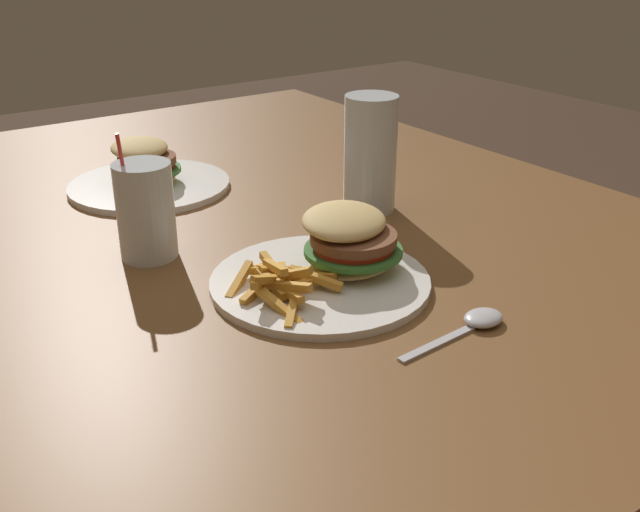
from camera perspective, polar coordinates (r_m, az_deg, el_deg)
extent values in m
cube|color=brown|center=(1.08, -12.50, 0.64)|extent=(1.40, 1.41, 0.03)
cylinder|color=brown|center=(2.01, -2.39, 1.37)|extent=(0.08, 0.08, 0.70)
cylinder|color=white|center=(0.91, 0.00, -1.98)|extent=(0.27, 0.27, 0.01)
ellipsoid|color=#DBB770|center=(0.93, 2.53, -0.34)|extent=(0.14, 0.12, 0.02)
cylinder|color=#38752D|center=(0.93, 2.54, 0.41)|extent=(0.15, 0.15, 0.01)
cylinder|color=red|center=(0.92, 2.55, 0.84)|extent=(0.12, 0.12, 0.01)
cylinder|color=brown|center=(0.92, 2.56, 1.41)|extent=(0.13, 0.13, 0.01)
ellipsoid|color=#DBB770|center=(0.92, 1.87, 2.71)|extent=(0.14, 0.13, 0.04)
cube|color=gold|center=(0.88, -3.43, -0.88)|extent=(0.02, 0.07, 0.02)
cube|color=gold|center=(0.83, -2.95, -4.03)|extent=(0.02, 0.08, 0.03)
cube|color=gold|center=(0.91, -3.58, -1.10)|extent=(0.07, 0.04, 0.02)
cube|color=gold|center=(0.89, -3.48, -1.08)|extent=(0.02, 0.08, 0.02)
cube|color=gold|center=(0.88, -0.35, -1.69)|extent=(0.04, 0.06, 0.02)
cube|color=gold|center=(0.86, -4.36, -1.85)|extent=(0.06, 0.06, 0.03)
cube|color=gold|center=(0.87, -4.81, -2.50)|extent=(0.06, 0.03, 0.02)
cube|color=gold|center=(0.89, -0.51, -1.55)|extent=(0.03, 0.06, 0.02)
cube|color=gold|center=(0.88, -0.45, -1.87)|extent=(0.07, 0.02, 0.01)
cube|color=gold|center=(0.87, -2.99, -1.54)|extent=(0.05, 0.07, 0.04)
cube|color=gold|center=(0.87, -3.72, -2.13)|extent=(0.02, 0.07, 0.01)
cube|color=gold|center=(0.90, -3.05, -1.12)|extent=(0.06, 0.01, 0.02)
cube|color=gold|center=(0.88, -2.99, -1.39)|extent=(0.04, 0.05, 0.01)
cube|color=gold|center=(0.85, -2.48, -2.31)|extent=(0.03, 0.06, 0.02)
cube|color=gold|center=(0.89, -6.15, -1.89)|extent=(0.06, 0.05, 0.03)
cube|color=gold|center=(0.83, -2.09, -3.97)|extent=(0.06, 0.06, 0.02)
cube|color=gold|center=(0.89, -3.40, -1.14)|extent=(0.02, 0.07, 0.02)
cube|color=gold|center=(0.86, -3.23, -1.75)|extent=(0.08, 0.02, 0.03)
cube|color=gold|center=(0.86, -2.68, -2.67)|extent=(0.01, 0.07, 0.02)
cube|color=gold|center=(0.90, -0.90, -1.41)|extent=(0.05, 0.07, 0.02)
cylinder|color=silver|center=(1.13, 3.85, 7.77)|extent=(0.08, 0.08, 0.17)
cylinder|color=gold|center=(1.13, 3.84, 7.22)|extent=(0.07, 0.07, 0.15)
cylinder|color=silver|center=(0.99, -13.15, 3.37)|extent=(0.07, 0.07, 0.13)
cylinder|color=#EFA819|center=(1.00, -13.08, 2.68)|extent=(0.07, 0.07, 0.10)
cylinder|color=red|center=(0.99, -14.41, 4.56)|extent=(0.03, 0.03, 0.17)
ellipsoid|color=silver|center=(0.85, 12.34, -4.62)|extent=(0.05, 0.04, 0.01)
cube|color=silver|center=(0.80, 8.93, -6.61)|extent=(0.11, 0.02, 0.00)
cylinder|color=white|center=(1.27, -12.86, 5.27)|extent=(0.26, 0.26, 0.01)
ellipsoid|color=#DBB770|center=(1.27, -12.92, 5.88)|extent=(0.13, 0.12, 0.02)
cylinder|color=#38752D|center=(1.26, -12.97, 6.43)|extent=(0.15, 0.15, 0.01)
cylinder|color=red|center=(1.26, -13.01, 6.75)|extent=(0.12, 0.12, 0.01)
cylinder|color=brown|center=(1.26, -13.05, 7.18)|extent=(0.13, 0.13, 0.01)
ellipsoid|color=#DBB770|center=(1.26, -13.59, 8.03)|extent=(0.13, 0.12, 0.03)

